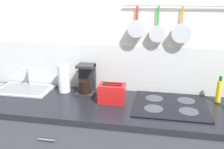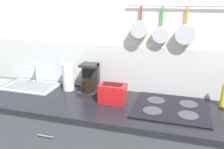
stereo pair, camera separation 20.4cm
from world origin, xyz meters
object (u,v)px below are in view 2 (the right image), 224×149
(paper_towel_roll, at_px, (68,77))
(bottle_sesame_oil, at_px, (224,95))
(coffee_maker, at_px, (90,81))
(toaster, at_px, (113,93))

(paper_towel_roll, height_order, bottle_sesame_oil, paper_towel_roll)
(paper_towel_roll, bearing_deg, bottle_sesame_oil, 0.43)
(coffee_maker, height_order, toaster, coffee_maker)
(coffee_maker, distance_m, toaster, 0.32)
(toaster, bearing_deg, coffee_maker, 149.77)
(coffee_maker, relative_size, toaster, 1.16)
(paper_towel_roll, height_order, toaster, paper_towel_roll)
(paper_towel_roll, xyz_separation_m, toaster, (0.50, -0.16, -0.05))
(bottle_sesame_oil, bearing_deg, paper_towel_roll, -179.57)
(paper_towel_roll, xyz_separation_m, coffee_maker, (0.22, -0.00, -0.01))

